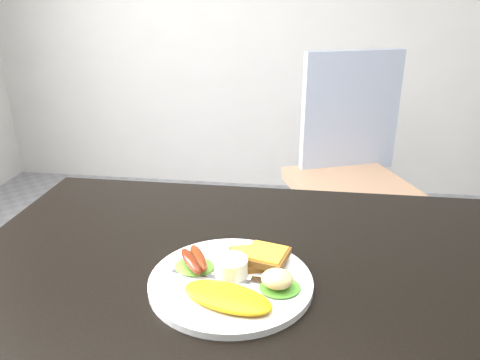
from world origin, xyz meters
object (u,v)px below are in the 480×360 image
object	(u,v)px
dining_chair	(349,186)
plate	(231,282)
person	(239,181)
dining_table	(269,282)

from	to	relation	value
dining_chair	plate	size ratio (longest dim) A/B	1.60
dining_chair	person	size ratio (longest dim) A/B	0.36
plate	dining_table	bearing A→B (deg)	36.98
dining_chair	plate	bearing A→B (deg)	-127.04
dining_table	plate	world-z (taller)	plate
dining_table	person	distance (m)	0.72
person	plate	distance (m)	0.76
dining_chair	person	world-z (taller)	person
person	dining_chair	bearing A→B (deg)	-130.69
person	plate	xyz separation A→B (m)	(0.09, -0.75, 0.11)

